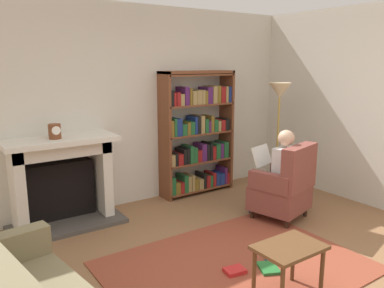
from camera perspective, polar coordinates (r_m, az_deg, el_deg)
ground at (r=3.78m, az=9.61°, el=-19.19°), size 14.00×14.00×0.00m
back_wall at (r=5.39m, az=-9.07°, el=5.45°), size 5.60×0.10×2.70m
side_wall_right at (r=6.11m, az=19.94°, el=5.63°), size 0.10×5.20×2.70m
area_rug at (r=3.97m, az=6.47°, el=-17.39°), size 2.40×1.80×0.01m
fireplace at (r=4.95m, az=-18.60°, el=-4.79°), size 1.32×0.64×1.08m
mantel_clock at (r=4.71m, az=-19.50°, el=1.76°), size 0.14×0.14×0.17m
bookshelf at (r=5.76m, az=0.83°, el=1.47°), size 1.16×0.32×1.82m
armchair_reading at (r=5.00m, az=13.49°, el=-6.11°), size 0.78×0.76×0.97m
seated_reader at (r=5.00m, az=12.40°, el=-3.72°), size 0.45×0.59×1.14m
side_table at (r=3.40m, az=14.05°, el=-15.44°), size 0.56×0.39×0.48m
scattered_books at (r=4.01m, az=10.53°, el=-16.82°), size 0.73×0.36×0.04m
floor_lamp at (r=5.67m, az=12.70°, el=6.21°), size 0.32×0.32×1.66m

